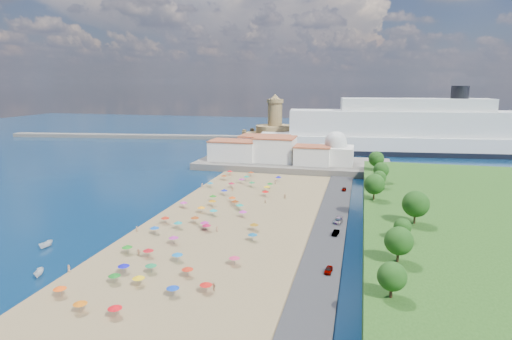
# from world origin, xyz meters

# --- Properties ---
(ground) EXTENTS (700.00, 700.00, 0.00)m
(ground) POSITION_xyz_m (0.00, 0.00, 0.00)
(ground) COLOR #071938
(ground) RESTS_ON ground
(terrace) EXTENTS (90.00, 36.00, 3.00)m
(terrace) POSITION_xyz_m (10.00, 73.00, 1.50)
(terrace) COLOR #59544C
(terrace) RESTS_ON ground
(jetty) EXTENTS (18.00, 70.00, 2.40)m
(jetty) POSITION_xyz_m (-12.00, 108.00, 1.20)
(jetty) COLOR #59544C
(jetty) RESTS_ON ground
(breakwater) EXTENTS (199.03, 34.77, 2.60)m
(breakwater) POSITION_xyz_m (-110.00, 153.00, 1.30)
(breakwater) COLOR #59544C
(breakwater) RESTS_ON ground
(waterfront_buildings) EXTENTS (57.00, 29.00, 11.00)m
(waterfront_buildings) POSITION_xyz_m (-3.05, 73.64, 7.88)
(waterfront_buildings) COLOR silver
(waterfront_buildings) RESTS_ON terrace
(domed_building) EXTENTS (16.00, 16.00, 15.00)m
(domed_building) POSITION_xyz_m (30.00, 71.00, 8.97)
(domed_building) COLOR silver
(domed_building) RESTS_ON terrace
(fortress) EXTENTS (40.00, 40.00, 32.40)m
(fortress) POSITION_xyz_m (-12.00, 138.00, 6.68)
(fortress) COLOR #987E4C
(fortress) RESTS_ON ground
(cruise_ship) EXTENTS (174.81, 44.91, 37.85)m
(cruise_ship) POSITION_xyz_m (69.29, 127.94, 11.21)
(cruise_ship) COLOR black
(cruise_ship) RESTS_ON ground
(beach_parasols) EXTENTS (32.30, 116.34, 2.20)m
(beach_parasols) POSITION_xyz_m (-0.95, -11.35, 2.15)
(beach_parasols) COLOR gray
(beach_parasols) RESTS_ON beach
(beachgoers) EXTENTS (35.66, 99.42, 1.84)m
(beachgoers) POSITION_xyz_m (-0.32, 0.58, 1.11)
(beachgoers) COLOR tan
(beachgoers) RESTS_ON beach
(moored_boats) EXTENTS (12.23, 18.06, 1.59)m
(moored_boats) POSITION_xyz_m (-28.16, -47.84, 0.77)
(moored_boats) COLOR white
(moored_boats) RESTS_ON ground
(parked_cars) EXTENTS (2.80, 74.40, 1.42)m
(parked_cars) POSITION_xyz_m (36.00, -8.41, 1.35)
(parked_cars) COLOR gray
(parked_cars) RESTS_ON promenade
(hillside_trees) EXTENTS (15.47, 108.74, 8.26)m
(hillside_trees) POSITION_xyz_m (49.22, -4.11, 10.37)
(hillside_trees) COLOR #382314
(hillside_trees) RESTS_ON hillside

